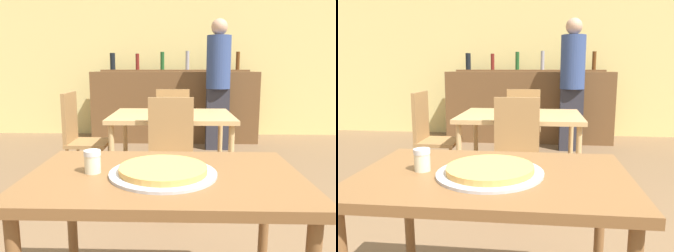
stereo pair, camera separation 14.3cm
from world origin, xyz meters
TOP-DOWN VIEW (x-y plane):
  - wall_back at (0.00, 4.48)m, footprint 8.00×0.05m
  - dining_table_near at (0.00, 0.00)m, footprint 1.12×0.71m
  - dining_table_far at (-0.01, 1.92)m, footprint 1.19×0.88m
  - bar_counter at (0.00, 3.98)m, footprint 2.60×0.56m
  - bar_back_shelf at (-0.02, 4.12)m, footprint 2.39×0.24m
  - chair_far_side_front at (-0.01, 1.32)m, footprint 0.40×0.40m
  - chair_far_side_back at (-0.01, 2.53)m, footprint 0.40×0.40m
  - chair_far_side_left at (-0.94, 1.92)m, footprint 0.40×0.40m
  - pizza_tray at (-0.01, -0.02)m, footprint 0.44×0.44m
  - cheese_shaker at (-0.30, 0.00)m, footprint 0.07×0.07m
  - person_standing at (0.62, 3.40)m, footprint 0.34×0.34m

SIDE VIEW (x-z plane):
  - chair_far_side_front at x=-0.01m, z-range 0.05..0.99m
  - chair_far_side_back at x=-0.01m, z-range 0.05..0.99m
  - chair_far_side_left at x=-0.94m, z-range 0.05..0.99m
  - bar_counter at x=0.00m, z-range 0.00..1.11m
  - dining_table_far at x=-0.01m, z-range 0.29..1.01m
  - dining_table_near at x=0.00m, z-range 0.29..1.03m
  - pizza_tray at x=-0.01m, z-range 0.74..0.78m
  - cheese_shaker at x=-0.30m, z-range 0.75..0.84m
  - person_standing at x=0.62m, z-range 0.09..1.93m
  - bar_back_shelf at x=-0.02m, z-range 1.01..1.34m
  - wall_back at x=0.00m, z-range 0.00..2.80m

